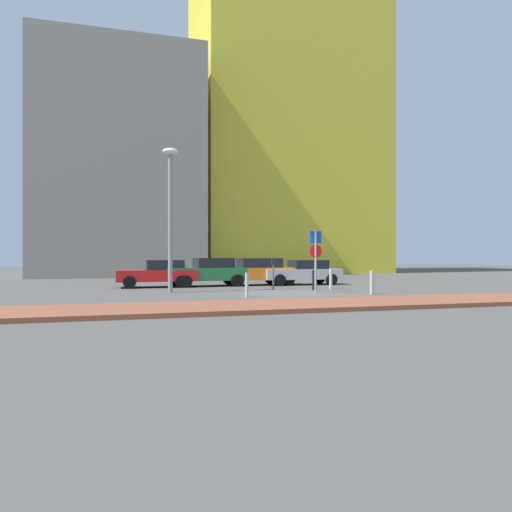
# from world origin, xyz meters

# --- Properties ---
(ground_plane) EXTENTS (120.00, 120.00, 0.00)m
(ground_plane) POSITION_xyz_m (0.00, 0.00, 0.00)
(ground_plane) COLOR #4C4947
(sidewalk_brick) EXTENTS (40.00, 3.15, 0.14)m
(sidewalk_brick) POSITION_xyz_m (0.00, -5.32, 0.07)
(sidewalk_brick) COLOR brown
(sidewalk_brick) RESTS_ON ground
(parked_car_red) EXTENTS (4.13, 1.97, 1.42)m
(parked_car_red) POSITION_xyz_m (-4.95, 5.90, 0.74)
(parked_car_red) COLOR red
(parked_car_red) RESTS_ON ground
(parked_car_green) EXTENTS (4.59, 2.26, 1.53)m
(parked_car_green) POSITION_xyz_m (-2.33, 6.08, 0.78)
(parked_car_green) COLOR #237238
(parked_car_green) RESTS_ON ground
(parked_car_orange) EXTENTS (4.36, 2.07, 1.51)m
(parked_car_orange) POSITION_xyz_m (0.58, 6.20, 0.79)
(parked_car_orange) COLOR orange
(parked_car_orange) RESTS_ON ground
(parked_car_silver) EXTENTS (4.50, 2.00, 1.40)m
(parked_car_silver) POSITION_xyz_m (3.09, 5.87, 0.73)
(parked_car_silver) COLOR #B7BABF
(parked_car_silver) RESTS_ON ground
(parking_sign_post) EXTENTS (0.60, 0.10, 2.78)m
(parking_sign_post) POSITION_xyz_m (1.52, 0.31, 1.74)
(parking_sign_post) COLOR gray
(parking_sign_post) RESTS_ON ground
(parking_meter) EXTENTS (0.18, 0.14, 1.51)m
(parking_meter) POSITION_xyz_m (0.30, 2.68, 0.97)
(parking_meter) COLOR #4C4C51
(parking_meter) RESTS_ON ground
(street_lamp) EXTENTS (0.70, 0.36, 6.46)m
(street_lamp) POSITION_xyz_m (-4.75, 2.03, 3.84)
(street_lamp) COLOR gray
(street_lamp) RESTS_ON ground
(traffic_bollard_near) EXTENTS (0.16, 0.16, 1.01)m
(traffic_bollard_near) POSITION_xyz_m (3.37, -1.37, 0.50)
(traffic_bollard_near) COLOR #B7B7BC
(traffic_bollard_near) RESTS_ON ground
(traffic_bollard_mid) EXTENTS (0.15, 0.15, 0.96)m
(traffic_bollard_mid) POSITION_xyz_m (1.99, 1.66, 0.48)
(traffic_bollard_mid) COLOR black
(traffic_bollard_mid) RESTS_ON ground
(traffic_bollard_far) EXTENTS (0.12, 0.12, 0.97)m
(traffic_bollard_far) POSITION_xyz_m (-2.09, -1.24, 0.48)
(traffic_bollard_far) COLOR #B7B7BC
(traffic_bollard_far) RESTS_ON ground
(traffic_bollard_edge) EXTENTS (0.15, 0.15, 1.02)m
(traffic_bollard_edge) POSITION_xyz_m (3.14, 2.18, 0.51)
(traffic_bollard_edge) COLOR #B7B7BC
(traffic_bollard_edge) RESTS_ON ground
(building_colorful_midrise) EXTENTS (18.03, 13.79, 30.60)m
(building_colorful_midrise) POSITION_xyz_m (9.61, 27.56, 15.30)
(building_colorful_midrise) COLOR gold
(building_colorful_midrise) RESTS_ON ground
(building_under_construction) EXTENTS (13.17, 14.09, 18.42)m
(building_under_construction) POSITION_xyz_m (-6.88, 24.16, 9.21)
(building_under_construction) COLOR gray
(building_under_construction) RESTS_ON ground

